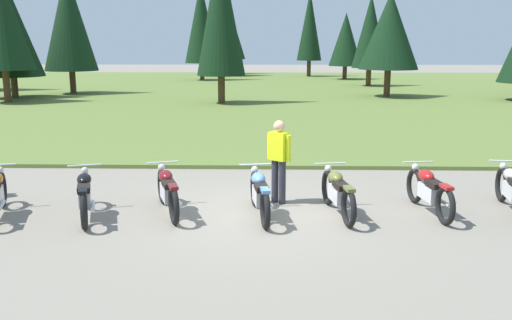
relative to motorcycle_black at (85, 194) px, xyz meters
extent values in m
plane|color=gray|center=(3.12, 0.35, -0.44)|extent=(140.00, 140.00, 0.00)
cube|color=#5B7033|center=(3.12, 26.05, -0.39)|extent=(80.00, 44.00, 0.10)
cylinder|color=#47331E|center=(-8.54, 23.93, 0.30)|extent=(0.36, 0.36, 1.48)
cone|color=black|center=(-8.54, 23.93, 3.99)|extent=(3.14, 3.14, 5.90)
cylinder|color=#47331E|center=(-2.18, 36.25, 0.31)|extent=(0.36, 0.36, 1.49)
cone|color=black|center=(-2.18, 36.25, 4.28)|extent=(2.73, 2.73, 6.45)
cylinder|color=#47331E|center=(-10.90, 21.26, 0.21)|extent=(0.36, 0.36, 1.30)
cone|color=black|center=(-10.90, 21.26, 3.37)|extent=(3.41, 3.41, 5.03)
cylinder|color=#47331E|center=(6.87, 41.66, 0.33)|extent=(0.36, 0.36, 1.53)
cone|color=black|center=(6.87, 41.66, 4.17)|extent=(2.24, 2.24, 6.16)
cylinder|color=#47331E|center=(-0.73, 45.53, 0.30)|extent=(0.36, 0.36, 1.48)
cone|color=black|center=(-0.73, 45.53, 3.94)|extent=(2.02, 2.02, 5.80)
cylinder|color=#47331E|center=(0.90, 18.75, 0.32)|extent=(0.36, 0.36, 1.51)
cone|color=black|center=(0.90, 18.75, 4.31)|extent=(2.45, 2.45, 6.47)
cylinder|color=#47331E|center=(-0.44, 42.24, 0.37)|extent=(0.36, 0.36, 1.62)
cone|color=black|center=(-0.44, 42.24, 3.68)|extent=(3.05, 3.05, 4.99)
cylinder|color=#47331E|center=(-10.24, 18.94, 0.44)|extent=(0.36, 0.36, 1.76)
cone|color=black|center=(-10.24, 18.94, 3.85)|extent=(3.08, 3.08, 5.05)
cylinder|color=#47331E|center=(10.04, 22.42, 0.39)|extent=(0.36, 0.36, 1.65)
cone|color=black|center=(10.04, 22.42, 3.34)|extent=(3.34, 3.34, 4.25)
cylinder|color=#47331E|center=(9.60, 37.65, 0.17)|extent=(0.36, 0.36, 1.21)
cone|color=black|center=(9.60, 37.65, 2.92)|extent=(2.74, 2.74, 4.30)
cylinder|color=#47331E|center=(10.35, 30.43, 0.25)|extent=(0.36, 0.36, 1.38)
cone|color=black|center=(10.35, 30.43, 3.45)|extent=(2.46, 2.46, 5.02)
torus|color=black|center=(-1.86, 0.65, -0.09)|extent=(0.30, 0.70, 0.70)
sphere|color=silver|center=(-1.87, 0.67, 0.29)|extent=(0.14, 0.14, 0.14)
cylinder|color=silver|center=(-1.44, -0.26, -0.14)|extent=(0.23, 0.55, 0.07)
torus|color=black|center=(-0.20, 0.66, -0.09)|extent=(0.30, 0.70, 0.70)
torus|color=black|center=(0.20, -0.68, -0.09)|extent=(0.30, 0.70, 0.70)
cube|color=silver|center=(0.00, -0.01, -0.04)|extent=(0.37, 0.67, 0.28)
ellipsoid|color=black|center=(-0.05, 0.16, 0.24)|extent=(0.39, 0.53, 0.22)
cube|color=black|center=(0.06, -0.22, 0.18)|extent=(0.35, 0.52, 0.10)
cube|color=black|center=(0.20, -0.68, 0.25)|extent=(0.23, 0.35, 0.06)
cylinder|color=silver|center=(-0.17, 0.56, 0.42)|extent=(0.60, 0.21, 0.03)
sphere|color=silver|center=(-0.20, 0.68, 0.29)|extent=(0.14, 0.14, 0.14)
cylinder|color=silver|center=(0.22, -0.26, -0.14)|extent=(0.22, 0.55, 0.07)
torus|color=black|center=(1.24, 0.96, -0.09)|extent=(0.32, 0.69, 0.70)
torus|color=black|center=(1.70, -0.36, -0.09)|extent=(0.32, 0.69, 0.70)
cube|color=silver|center=(1.47, 0.30, -0.04)|extent=(0.40, 0.67, 0.28)
ellipsoid|color=maroon|center=(1.41, 0.47, 0.24)|extent=(0.40, 0.54, 0.22)
cube|color=black|center=(1.54, 0.09, 0.18)|extent=(0.36, 0.53, 0.10)
cube|color=maroon|center=(1.70, -0.36, 0.25)|extent=(0.24, 0.35, 0.06)
cylinder|color=silver|center=(1.27, 0.87, 0.42)|extent=(0.60, 0.23, 0.03)
sphere|color=silver|center=(1.23, 0.98, 0.29)|extent=(0.14, 0.14, 0.14)
cylinder|color=silver|center=(1.70, 0.06, -0.14)|extent=(0.25, 0.54, 0.07)
torus|color=black|center=(3.09, 0.82, -0.09)|extent=(0.21, 0.71, 0.70)
torus|color=black|center=(3.31, -0.56, -0.09)|extent=(0.21, 0.71, 0.70)
cube|color=silver|center=(3.20, 0.13, -0.04)|extent=(0.30, 0.66, 0.28)
ellipsoid|color=#598CC6|center=(3.18, 0.31, 0.24)|extent=(0.33, 0.51, 0.22)
cube|color=black|center=(3.24, -0.09, 0.18)|extent=(0.29, 0.51, 0.10)
cube|color=#598CC6|center=(3.31, -0.56, 0.25)|extent=(0.19, 0.34, 0.06)
cylinder|color=silver|center=(3.11, 0.72, 0.42)|extent=(0.62, 0.13, 0.03)
sphere|color=silver|center=(3.09, 0.84, 0.29)|extent=(0.14, 0.14, 0.14)
cylinder|color=silver|center=(3.39, -0.15, -0.14)|extent=(0.15, 0.55, 0.07)
torus|color=black|center=(4.54, 0.96, -0.09)|extent=(0.21, 0.71, 0.70)
torus|color=black|center=(4.76, -0.43, -0.09)|extent=(0.21, 0.71, 0.70)
cube|color=silver|center=(4.65, 0.26, -0.04)|extent=(0.30, 0.66, 0.28)
ellipsoid|color=brown|center=(4.63, 0.44, 0.24)|extent=(0.33, 0.52, 0.22)
cube|color=black|center=(4.69, 0.05, 0.18)|extent=(0.29, 0.51, 0.10)
cube|color=brown|center=(4.76, -0.43, 0.25)|extent=(0.19, 0.34, 0.06)
cylinder|color=silver|center=(4.56, 0.86, 0.42)|extent=(0.62, 0.13, 0.03)
sphere|color=silver|center=(4.54, 0.97, 0.29)|extent=(0.14, 0.14, 0.14)
cylinder|color=silver|center=(4.84, -0.01, -0.14)|extent=(0.16, 0.55, 0.07)
torus|color=black|center=(6.30, 1.13, -0.09)|extent=(0.19, 0.71, 0.70)
torus|color=black|center=(6.48, -0.26, -0.09)|extent=(0.19, 0.71, 0.70)
cube|color=silver|center=(6.39, 0.44, -0.04)|extent=(0.28, 0.66, 0.28)
ellipsoid|color=#AD1919|center=(6.37, 0.61, 0.24)|extent=(0.32, 0.51, 0.22)
cube|color=black|center=(6.42, 0.22, 0.18)|extent=(0.28, 0.51, 0.10)
cube|color=#AD1919|center=(6.48, -0.26, 0.25)|extent=(0.18, 0.34, 0.06)
cylinder|color=silver|center=(6.31, 1.03, 0.42)|extent=(0.62, 0.12, 0.03)
sphere|color=silver|center=(6.29, 1.15, 0.29)|extent=(0.14, 0.14, 0.14)
cylinder|color=silver|center=(6.57, 0.16, -0.14)|extent=(0.14, 0.55, 0.07)
torus|color=black|center=(8.08, 1.27, -0.09)|extent=(0.18, 0.71, 0.70)
cube|color=silver|center=(8.00, 0.58, -0.04)|extent=(0.27, 0.66, 0.28)
ellipsoid|color=#B7B7BC|center=(8.02, 0.76, 0.24)|extent=(0.31, 0.51, 0.22)
cylinder|color=silver|center=(8.07, 1.17, 0.42)|extent=(0.62, 0.10, 0.03)
sphere|color=silver|center=(8.09, 1.29, 0.29)|extent=(0.14, 0.14, 0.14)
cylinder|color=#2D2D38|center=(3.49, 1.10, 0.00)|extent=(0.14, 0.14, 0.88)
cylinder|color=#2D2D38|center=(3.64, 1.00, 0.00)|extent=(0.14, 0.14, 0.88)
cube|color=#D8EA19|center=(3.56, 1.05, 0.72)|extent=(0.42, 0.39, 0.56)
sphere|color=tan|center=(3.56, 1.05, 1.12)|extent=(0.22, 0.22, 0.22)
cylinder|color=#D8EA19|center=(3.38, 1.19, 0.70)|extent=(0.09, 0.09, 0.52)
cylinder|color=#D8EA19|center=(3.75, 0.91, 0.70)|extent=(0.09, 0.09, 0.52)
camera|label=1|loc=(3.39, -9.82, 2.74)|focal=39.33mm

